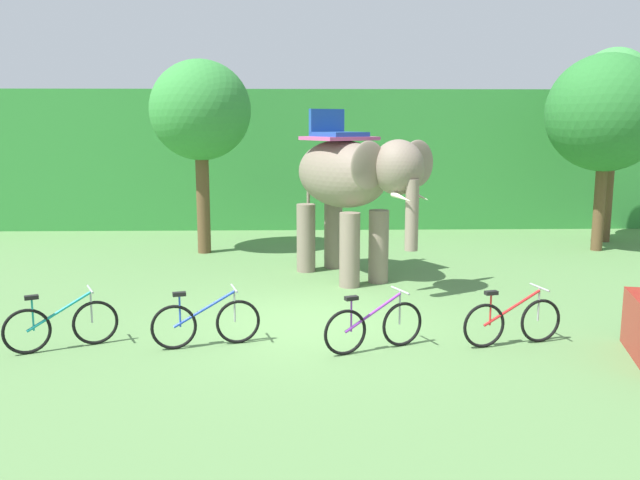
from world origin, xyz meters
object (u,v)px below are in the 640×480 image
Objects in this scene: elephant at (350,181)px; bike_blue at (206,323)px; tree_right at (606,113)px; tree_far_left at (200,112)px; tree_center at (613,101)px; bike_purple at (374,326)px; bike_red at (512,321)px; bike_teal at (61,325)px.

elephant is 2.44× the size of bike_blue.
tree_right is 7.95m from elephant.
elephant is (3.70, -3.26, -1.55)m from tree_far_left.
bike_blue is at bearing -119.51° from elephant.
bike_purple is (-7.86, -9.52, -3.70)m from tree_center.
tree_center is 11.51m from bike_red.
tree_right is at bearing 39.14° from bike_blue.
bike_purple is at bearing -129.54° from tree_center.
bike_teal is at bearing -146.27° from tree_right.
bike_blue is at bearing -140.86° from tree_right.
tree_far_left is 10.42m from bike_red.
bike_purple is at bearing -89.49° from elephant.
bike_teal is 0.93× the size of bike_red.
tree_center reaches higher than elephant.
tree_center is at bearing 7.17° from tree_far_left.
tree_far_left reaches higher than bike_purple.
tree_far_left is 3.21× the size of bike_purple.
tree_far_left is 0.96× the size of tree_right.
tree_right is 1.31× the size of elephant.
bike_teal is at bearing 177.71° from bike_purple.
bike_purple is 2.22m from bike_red.
tree_right is 14.64m from bike_teal.
tree_far_left is at bearing 82.17° from bike_teal.
bike_red is (7.03, 0.01, 0.00)m from bike_teal.
tree_far_left is 11.70m from tree_center.
tree_right is 3.39× the size of bike_teal.
bike_teal is at bearing -136.08° from elephant.
elephant is 6.89m from bike_teal.
bike_teal is 0.98× the size of bike_purple.
tree_far_left reaches higher than bike_teal.
bike_purple is at bearing -65.09° from tree_far_left.
bike_blue is at bearing 1.87° from bike_teal.
tree_right is 3.19× the size of bike_blue.
bike_teal is 4.83m from bike_purple.
elephant is at bearing -149.14° from tree_center.
bike_teal is (-12.69, -9.33, -3.70)m from tree_center.
tree_center reaches higher than tree_far_left.
tree_center is (0.83, 1.41, 0.36)m from tree_right.
tree_right is at bearing 0.24° from tree_far_left.
tree_right reaches higher than bike_blue.
bike_teal and bike_purple have the same top height.
tree_right reaches higher than bike_purple.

